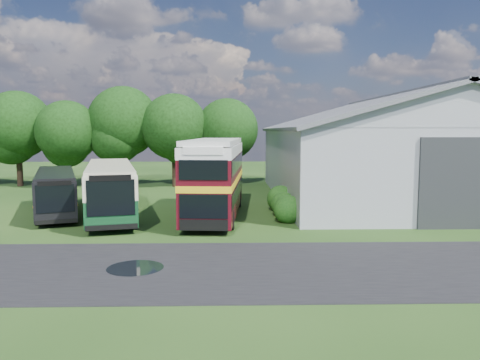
{
  "coord_description": "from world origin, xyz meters",
  "views": [
    {
      "loc": [
        2.17,
        -20.84,
        5.35
      ],
      "look_at": [
        2.85,
        8.0,
        2.29
      ],
      "focal_mm": 35.0,
      "sensor_mm": 36.0,
      "label": 1
    }
  ],
  "objects_px": {
    "storage_shed": "(391,146)",
    "bus_maroon_double": "(215,178)",
    "bus_green_single": "(110,189)",
    "bus_dark_single": "(56,191)"
  },
  "relations": [
    {
      "from": "storage_shed",
      "to": "bus_maroon_double",
      "type": "xyz_separation_m",
      "value": [
        -13.69,
        -8.1,
        -1.76
      ]
    },
    {
      "from": "bus_green_single",
      "to": "bus_dark_single",
      "type": "xyz_separation_m",
      "value": [
        -3.71,
        0.89,
        -0.28
      ]
    },
    {
      "from": "storage_shed",
      "to": "bus_green_single",
      "type": "relative_size",
      "value": 2.04
    },
    {
      "from": "storage_shed",
      "to": "bus_maroon_double",
      "type": "bearing_deg",
      "value": -149.4
    },
    {
      "from": "storage_shed",
      "to": "bus_green_single",
      "type": "height_order",
      "value": "storage_shed"
    },
    {
      "from": "bus_green_single",
      "to": "bus_maroon_double",
      "type": "relative_size",
      "value": 1.07
    },
    {
      "from": "storage_shed",
      "to": "bus_maroon_double",
      "type": "relative_size",
      "value": 2.18
    },
    {
      "from": "bus_maroon_double",
      "to": "bus_dark_single",
      "type": "xyz_separation_m",
      "value": [
        -10.26,
        1.29,
        -0.94
      ]
    },
    {
      "from": "storage_shed",
      "to": "bus_maroon_double",
      "type": "distance_m",
      "value": 16.0
    },
    {
      "from": "bus_maroon_double",
      "to": "bus_dark_single",
      "type": "height_order",
      "value": "bus_maroon_double"
    }
  ]
}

